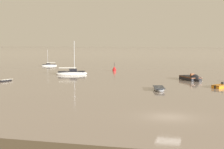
# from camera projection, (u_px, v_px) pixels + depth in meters

# --- Properties ---
(ground_plane) EXTENTS (800.00, 800.00, 0.00)m
(ground_plane) POSITION_uv_depth(u_px,v_px,m) (169.00, 117.00, 37.01)
(ground_plane) COLOR gray
(sailboat_moored_0) EXTENTS (7.45, 4.56, 7.98)m
(sailboat_moored_0) POSITION_uv_depth(u_px,v_px,m) (72.00, 73.00, 82.98)
(sailboat_moored_0) COLOR white
(sailboat_moored_0) RESTS_ON ground
(rowboat_moored_1) EXTENTS (2.60, 4.85, 0.73)m
(rowboat_moored_1) POSITION_uv_depth(u_px,v_px,m) (159.00, 89.00, 56.94)
(rowboat_moored_1) COLOR gray
(rowboat_moored_1) RESTS_ON ground
(motorboat_moored_0) EXTENTS (5.00, 6.44, 2.13)m
(motorboat_moored_0) POSITION_uv_depth(u_px,v_px,m) (192.00, 79.00, 70.62)
(motorboat_moored_0) COLOR black
(motorboat_moored_0) RESTS_ON ground
(sailboat_moored_1) EXTENTS (4.80, 3.52, 5.24)m
(sailboat_moored_1) POSITION_uv_depth(u_px,v_px,m) (49.00, 65.00, 111.04)
(sailboat_moored_1) COLOR white
(sailboat_moored_1) RESTS_ON ground
(motorboat_moored_2) EXTENTS (3.38, 4.19, 1.40)m
(motorboat_moored_2) POSITION_uv_depth(u_px,v_px,m) (223.00, 86.00, 60.50)
(motorboat_moored_2) COLOR orange
(motorboat_moored_2) RESTS_ON ground
(rowboat_moored_5) EXTENTS (1.88, 3.19, 0.48)m
(rowboat_moored_5) POSITION_uv_depth(u_px,v_px,m) (6.00, 80.00, 69.75)
(rowboat_moored_5) COLOR black
(rowboat_moored_5) RESTS_ON ground
(channel_buoy) EXTENTS (0.90, 0.90, 2.30)m
(channel_buoy) POSITION_uv_depth(u_px,v_px,m) (114.00, 69.00, 92.69)
(channel_buoy) COLOR red
(channel_buoy) RESTS_ON ground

